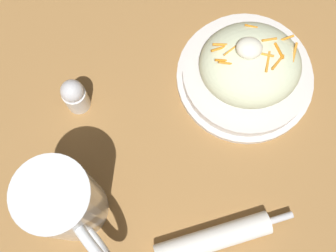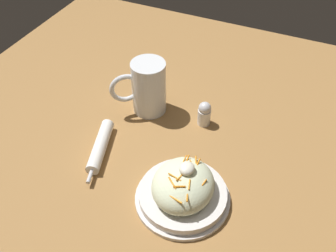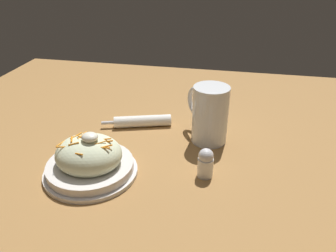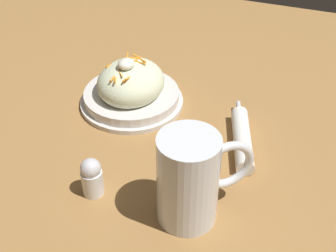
{
  "view_description": "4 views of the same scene",
  "coord_description": "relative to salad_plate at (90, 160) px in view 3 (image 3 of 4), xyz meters",
  "views": [
    {
      "loc": [
        -0.02,
        -0.19,
        0.64
      ],
      "look_at": [
        -0.02,
        -0.02,
        0.06
      ],
      "focal_mm": 47.03,
      "sensor_mm": 36.0,
      "label": 1
    },
    {
      "loc": [
        0.58,
        0.25,
        0.72
      ],
      "look_at": [
        -0.04,
        -0.02,
        0.07
      ],
      "focal_mm": 41.12,
      "sensor_mm": 36.0,
      "label": 2
    },
    {
      "loc": [
        -0.2,
        0.66,
        0.46
      ],
      "look_at": [
        -0.05,
        -0.08,
        0.06
      ],
      "focal_mm": 35.84,
      "sensor_mm": 36.0,
      "label": 3
    },
    {
      "loc": [
        -0.63,
        -0.28,
        0.56
      ],
      "look_at": [
        -0.04,
        -0.06,
        0.08
      ],
      "focal_mm": 50.12,
      "sensor_mm": 36.0,
      "label": 4
    }
  ],
  "objects": [
    {
      "name": "ground_plane",
      "position": [
        -0.1,
        -0.07,
        -0.04
      ],
      "size": [
        1.43,
        1.43,
        0.0
      ],
      "primitive_type": "plane",
      "color": "#9E703D"
    },
    {
      "name": "salad_plate",
      "position": [
        0.0,
        0.0,
        0.0
      ],
      "size": [
        0.21,
        0.21,
        0.11
      ],
      "color": "silver",
      "rests_on": "ground_plane"
    },
    {
      "name": "beer_mug",
      "position": [
        -0.25,
        -0.21,
        0.03
      ],
      "size": [
        0.12,
        0.13,
        0.15
      ],
      "color": "white",
      "rests_on": "ground_plane"
    },
    {
      "name": "napkin_roll",
      "position": [
        -0.05,
        -0.25,
        -0.02
      ],
      "size": [
        0.2,
        0.08,
        0.03
      ],
      "color": "white",
      "rests_on": "ground_plane"
    },
    {
      "name": "salt_shaker",
      "position": [
        -0.26,
        -0.04,
        -0.0
      ],
      "size": [
        0.04,
        0.04,
        0.07
      ],
      "color": "white",
      "rests_on": "ground_plane"
    }
  ]
}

